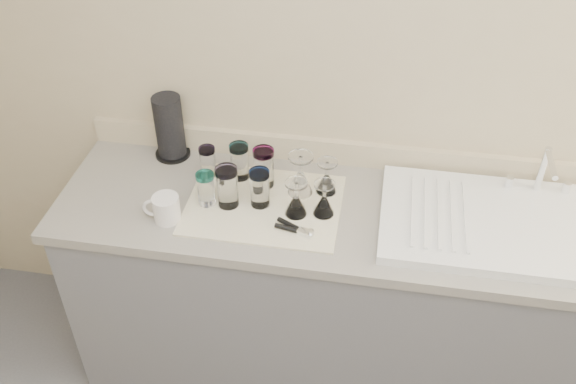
% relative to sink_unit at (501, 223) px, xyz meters
% --- Properties ---
extents(counter_unit, '(2.06, 0.62, 0.90)m').
position_rel_sink_unit_xyz_m(counter_unit, '(-0.55, -0.00, -0.47)').
color(counter_unit, slate).
rests_on(counter_unit, ground).
extents(sink_unit, '(0.82, 0.50, 0.22)m').
position_rel_sink_unit_xyz_m(sink_unit, '(0.00, 0.00, 0.00)').
color(sink_unit, white).
rests_on(sink_unit, counter_unit).
extents(dish_towel, '(0.55, 0.42, 0.01)m').
position_rel_sink_unit_xyz_m(dish_towel, '(-0.83, -0.02, -0.02)').
color(dish_towel, white).
rests_on(dish_towel, counter_unit).
extents(tumbler_teal, '(0.06, 0.06, 0.12)m').
position_rel_sink_unit_xyz_m(tumbler_teal, '(-1.07, 0.11, 0.05)').
color(tumbler_teal, white).
rests_on(tumbler_teal, dish_towel).
extents(tumbler_cyan, '(0.07, 0.07, 0.14)m').
position_rel_sink_unit_xyz_m(tumbler_cyan, '(-0.95, 0.12, 0.06)').
color(tumbler_cyan, white).
rests_on(tumbler_cyan, dish_towel).
extents(tumbler_purple, '(0.08, 0.08, 0.16)m').
position_rel_sink_unit_xyz_m(tumbler_purple, '(-0.85, 0.09, 0.07)').
color(tumbler_purple, white).
rests_on(tumbler_purple, dish_towel).
extents(tumbler_magenta, '(0.07, 0.07, 0.13)m').
position_rel_sink_unit_xyz_m(tumbler_magenta, '(-1.03, -0.05, 0.05)').
color(tumbler_magenta, white).
rests_on(tumbler_magenta, dish_towel).
extents(tumbler_blue, '(0.08, 0.08, 0.16)m').
position_rel_sink_unit_xyz_m(tumbler_blue, '(-0.95, -0.04, 0.07)').
color(tumbler_blue, white).
rests_on(tumbler_blue, dish_towel).
extents(tumbler_lavender, '(0.07, 0.07, 0.14)m').
position_rel_sink_unit_xyz_m(tumbler_lavender, '(-0.84, -0.02, 0.06)').
color(tumbler_lavender, white).
rests_on(tumbler_lavender, dish_towel).
extents(goblet_back_left, '(0.09, 0.09, 0.16)m').
position_rel_sink_unit_xyz_m(goblet_back_left, '(-0.71, 0.07, 0.04)').
color(goblet_back_left, white).
rests_on(goblet_back_left, dish_towel).
extents(goblet_back_right, '(0.07, 0.07, 0.13)m').
position_rel_sink_unit_xyz_m(goblet_back_right, '(-0.62, 0.09, 0.03)').
color(goblet_back_right, white).
rests_on(goblet_back_right, dish_towel).
extents(goblet_front_left, '(0.08, 0.08, 0.14)m').
position_rel_sink_unit_xyz_m(goblet_front_left, '(-0.71, -0.05, 0.04)').
color(goblet_front_left, white).
rests_on(goblet_front_left, dish_towel).
extents(goblet_front_right, '(0.07, 0.07, 0.13)m').
position_rel_sink_unit_xyz_m(goblet_front_right, '(-0.61, -0.04, 0.03)').
color(goblet_front_right, white).
rests_on(goblet_front_right, dish_towel).
extents(can_opener, '(0.14, 0.08, 0.02)m').
position_rel_sink_unit_xyz_m(can_opener, '(-0.70, -0.14, -0.00)').
color(can_opener, silver).
rests_on(can_opener, dish_towel).
extents(white_mug, '(0.14, 0.10, 0.10)m').
position_rel_sink_unit_xyz_m(white_mug, '(-1.15, -0.15, 0.03)').
color(white_mug, silver).
rests_on(white_mug, counter_unit).
extents(paper_towel_roll, '(0.14, 0.14, 0.26)m').
position_rel_sink_unit_xyz_m(paper_towel_roll, '(-1.25, 0.23, 0.11)').
color(paper_towel_roll, black).
rests_on(paper_towel_roll, counter_unit).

